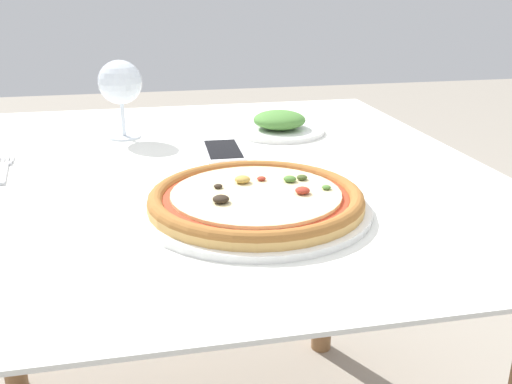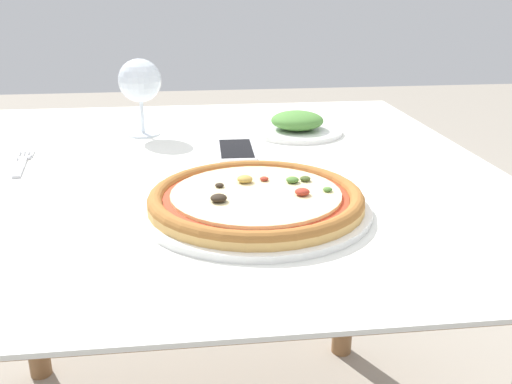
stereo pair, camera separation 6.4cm
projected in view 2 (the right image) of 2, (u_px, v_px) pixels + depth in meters
dining_table at (188, 213)px, 1.06m from camera, size 1.11×1.09×0.75m
pizza_plate at (256, 200)px, 0.82m from camera, size 0.33×0.33×0.04m
fork at (22, 162)px, 1.04m from camera, size 0.04×0.17×0.00m
wine_glass_far_left at (140, 82)px, 1.20m from camera, size 0.09×0.09×0.16m
cell_phone at (236, 151)px, 1.10m from camera, size 0.07×0.15×0.01m
side_plate at (297, 125)px, 1.24m from camera, size 0.20×0.20×0.05m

